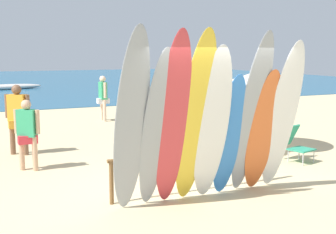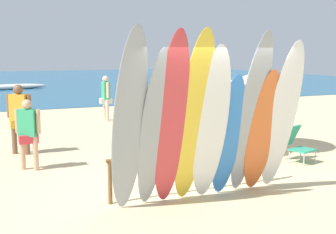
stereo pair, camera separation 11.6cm
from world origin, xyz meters
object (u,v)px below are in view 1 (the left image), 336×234
Objects in this scene: surfboard_grey_6 at (252,115)px; distant_boat at (5,87)px; surfboard_grey_1 at (156,130)px; surfboard_rack at (196,159)px; surfboard_white_4 at (212,125)px; beachgoer_by_water at (248,118)px; beachgoer_near_rack at (103,95)px; surfboard_grey_0 at (131,122)px; surfboard_white_8 at (282,117)px; beach_chair_red at (294,142)px; surfboard_yellow_3 at (195,119)px; surfboard_orange_7 at (263,131)px; beachgoer_midbeach at (188,110)px; beachgoer_strolling at (27,130)px; beachgoer_photographing at (18,115)px; beach_umbrella at (260,77)px; surfboard_red_2 at (173,121)px; surfboard_blue_5 at (229,136)px.

distant_boat is at bearing 91.45° from surfboard_grey_6.
surfboard_rack is at bearing 22.41° from surfboard_grey_1.
surfboard_white_4 is 0.54× the size of distant_boat.
beachgoer_by_water is 0.34× the size of distant_boat.
surfboard_grey_6 is at bearing 179.20° from beachgoer_near_rack.
surfboard_grey_0 is 1.37m from surfboard_white_4.
surfboard_grey_1 is at bearing 175.41° from surfboard_grey_6.
surfboard_white_8 reaches higher than beach_chair_red.
beachgoer_by_water is (2.58, 2.26, -0.46)m from surfboard_yellow_3.
beachgoer_by_water is (2.24, 1.68, 0.35)m from surfboard_rack.
surfboard_orange_7 is 1.30× the size of beachgoer_midbeach.
surfboard_yellow_3 is 3.46m from beachgoer_by_water.
surfboard_white_8 reaches higher than beachgoer_strolling.
beachgoer_photographing is 0.97× the size of beachgoer_midbeach.
surfboard_white_4 is 1.32× the size of beach_umbrella.
surfboard_rack is at bearing -12.29° from beachgoer_strolling.
surfboard_yellow_3 reaches higher than surfboard_orange_7.
surfboard_yellow_3 is (0.39, -0.00, 0.01)m from surfboard_red_2.
surfboard_orange_7 is (1.36, 0.08, -0.32)m from surfboard_yellow_3.
surfboard_red_2 reaches higher than surfboard_grey_1.
surfboard_yellow_3 is 4.22m from beachgoer_midbeach.
surfboard_grey_0 reaches higher than surfboard_rack.
surfboard_blue_5 is at bearing -166.04° from beach_chair_red.
beachgoer_by_water is 1.02× the size of beachgoer_near_rack.
surfboard_grey_1 is at bearing -178.14° from surfboard_orange_7.
surfboard_blue_5 reaches higher than surfboard_rack.
surfboard_blue_5 is (1.08, 0.10, -0.34)m from surfboard_red_2.
surfboard_yellow_3 reaches higher than distant_boat.
beachgoer_midbeach is (-0.76, 1.52, 0.05)m from beachgoer_by_water.
surfboard_white_8 is (2.76, -0.01, -0.09)m from surfboard_grey_0.
surfboard_orange_7 is 5.91m from beachgoer_photographing.
beachgoer_by_water reaches higher than surfboard_rack.
surfboard_white_4 reaches higher than beachgoer_photographing.
surfboard_grey_0 is 1.06× the size of surfboard_white_8.
surfboard_white_8 is (0.34, -0.09, 0.24)m from surfboard_orange_7.
beachgoer_photographing is 0.84× the size of beach_umbrella.
beachgoer_near_rack is at bearing 85.02° from surfboard_red_2.
beach_umbrella is (5.49, -1.96, 0.86)m from beachgoer_photographing.
surfboard_blue_5 is (0.36, -0.48, 0.46)m from surfboard_rack.
beachgoer_midbeach is at bearing 72.44° from surfboard_blue_5.
surfboard_grey_0 is 1.77× the size of beachgoer_by_water.
surfboard_grey_6 is at bearing -84.89° from distant_boat.
surfboard_orange_7 is at bearing -7.38° from beachgoer_strolling.
surfboard_grey_1 is 0.95× the size of surfboard_white_8.
surfboard_white_4 is at bearing 178.23° from surfboard_grey_6.
beachgoer_by_water is at bearing -168.34° from beachgoer_near_rack.
surfboard_rack is at bearing 92.83° from surfboard_white_4.
beachgoer_midbeach is (2.21, 3.78, -0.40)m from surfboard_red_2.
beachgoer_midbeach is at bearing 21.34° from beachgoer_photographing.
beachgoer_near_rack is 1.09× the size of beachgoer_strolling.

